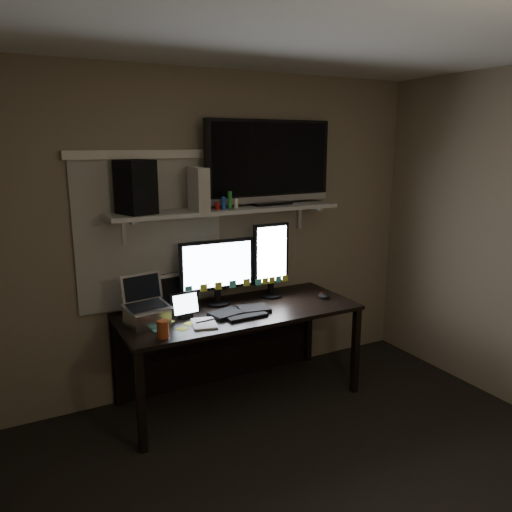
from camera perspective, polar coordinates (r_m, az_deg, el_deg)
ceiling at (r=2.44m, az=14.07°, el=25.21°), size 3.60×3.60×0.00m
back_wall at (r=3.99m, az=-4.35°, el=2.52°), size 3.60×0.00×3.60m
window_blinds at (r=3.78m, az=-11.94°, el=2.49°), size 1.10×0.02×1.10m
desk at (r=3.95m, az=-2.71°, el=-8.04°), size 1.80×0.75×0.73m
wall_shelf at (r=3.80m, az=-3.35°, el=5.30°), size 1.80×0.35×0.03m
monitor_landscape at (r=3.85m, az=-4.46°, el=-1.80°), size 0.60×0.09×0.52m
monitor_portrait at (r=4.02m, az=1.72°, el=-0.46°), size 0.31×0.06×0.62m
keyboard at (r=3.71m, az=-1.82°, el=-6.34°), size 0.47×0.19×0.03m
mouse at (r=4.09m, az=7.71°, el=-4.53°), size 0.07×0.11×0.04m
notepad at (r=3.51m, az=-5.96°, el=-7.68°), size 0.21×0.26×0.01m
tablet at (r=3.62m, az=-8.13°, el=-5.56°), size 0.23×0.11×0.19m
file_sorter at (r=3.88m, az=-9.78°, el=-3.93°), size 0.21×0.12×0.25m
laptop at (r=3.51m, az=-12.43°, el=-5.15°), size 0.33×0.29×0.33m
cup at (r=3.31m, az=-10.58°, el=-8.22°), size 0.09×0.09×0.11m
sticky_notes at (r=3.51m, az=-9.26°, el=-7.83°), size 0.35×0.28×0.00m
tv at (r=3.98m, az=1.51°, el=10.64°), size 1.10×0.25×0.66m
game_console at (r=3.66m, az=-6.64°, el=7.62°), size 0.09×0.26×0.31m
speaker at (r=3.55m, az=-13.61°, el=7.68°), size 0.27×0.30×0.37m
bottles at (r=3.69m, az=-3.37°, el=6.28°), size 0.20×0.09×0.12m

